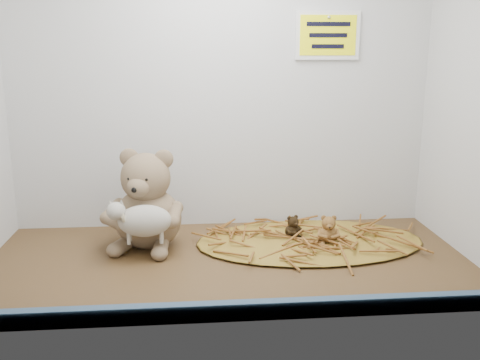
{
  "coord_description": "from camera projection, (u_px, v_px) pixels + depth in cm",
  "views": [
    {
      "loc": [
        -8.08,
        -123.53,
        51.72
      ],
      "look_at": [
        3.0,
        3.94,
        19.88
      ],
      "focal_mm": 40.0,
      "sensor_mm": 36.0,
      "label": 1
    }
  ],
  "objects": [
    {
      "name": "mini_teddy_brown",
      "position": [
        293.0,
        226.0,
        1.46
      ],
      "size": [
        6.81,
        6.95,
        6.27
      ],
      "primitive_type": null,
      "rotation": [
        0.0,
        0.0,
        0.43
      ],
      "color": "black",
      "rests_on": "straw_bed"
    },
    {
      "name": "mini_teddy_tan",
      "position": [
        328.0,
        228.0,
        1.42
      ],
      "size": [
        6.9,
        7.2,
        7.6
      ],
      "primitive_type": null,
      "rotation": [
        0.0,
        0.0,
        -0.13
      ],
      "color": "olive",
      "rests_on": "straw_bed"
    },
    {
      "name": "main_teddy",
      "position": [
        147.0,
        198.0,
        1.4
      ],
      "size": [
        26.31,
        27.13,
        26.25
      ],
      "primitive_type": null,
      "rotation": [
        0.0,
        0.0,
        -0.27
      ],
      "color": "#8A7255",
      "rests_on": "shelf_floor"
    },
    {
      "name": "straw_bed",
      "position": [
        310.0,
        241.0,
        1.45
      ],
      "size": [
        61.73,
        35.84,
        1.19
      ],
      "primitive_type": "ellipsoid",
      "color": "brown",
      "rests_on": "shelf_floor"
    },
    {
      "name": "toy_lamb",
      "position": [
        145.0,
        221.0,
        1.32
      ],
      "size": [
        17.32,
        10.57,
        11.19
      ],
      "primitive_type": null,
      "color": "#B8B2A5",
      "rests_on": "main_teddy"
    },
    {
      "name": "front_rail",
      "position": [
        239.0,
        310.0,
        1.04
      ],
      "size": [
        119.28,
        2.2,
        3.6
      ],
      "primitive_type": "cube",
      "color": "#3C5B73",
      "rests_on": "shelf_floor"
    },
    {
      "name": "wall_sign",
      "position": [
        328.0,
        35.0,
        1.5
      ],
      "size": [
        16.0,
        1.2,
        11.0
      ],
      "primitive_type": "cube",
      "color": "#EEED0C",
      "rests_on": "back_wall"
    },
    {
      "name": "alcove_shell",
      "position": [
        226.0,
        76.0,
        1.3
      ],
      "size": [
        120.4,
        60.2,
        90.4
      ],
      "color": "#493019",
      "rests_on": "ground"
    }
  ]
}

